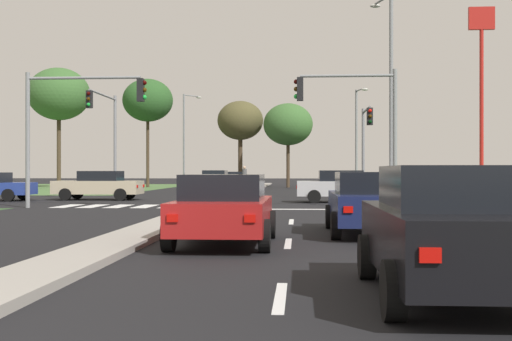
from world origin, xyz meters
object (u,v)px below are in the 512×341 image
(car_teal_seventh, at_px, (215,181))
(traffic_signal_near_left, at_px, (71,114))
(treeline_third, at_px, (240,121))
(street_lamp_third, at_px, (357,133))
(traffic_signal_near_right, at_px, (358,114))
(pedestrian_at_median, at_px, (244,176))
(car_silver_fifth, at_px, (343,186))
(traffic_signal_far_right, at_px, (366,135))
(treeline_second, at_px, (148,101))
(street_lamp_second, at_px, (390,87))
(car_black_eighth, at_px, (454,231))
(traffic_signal_far_left, at_px, (106,124))
(car_grey_fourth, at_px, (235,179))
(fastfood_pole_sign, at_px, (481,59))
(car_navy_second, at_px, (369,202))
(treeline_fourth, at_px, (288,125))
(street_lamp_fourth, at_px, (185,135))
(car_red_third, at_px, (224,209))
(car_beige_sixth, at_px, (99,185))
(treeline_near, at_px, (59,94))

(car_teal_seventh, xyz_separation_m, traffic_signal_near_left, (-3.37, -20.85, 3.12))
(treeline_third, bearing_deg, street_lamp_third, -43.84)
(traffic_signal_near_right, xyz_separation_m, pedestrian_at_median, (-6.26, 19.82, -2.66))
(car_silver_fifth, height_order, pedestrian_at_median, pedestrian_at_median)
(traffic_signal_near_right, bearing_deg, traffic_signal_near_left, 180.00)
(traffic_signal_far_right, height_order, treeline_second, treeline_second)
(treeline_third, bearing_deg, street_lamp_second, -71.03)
(car_black_eighth, relative_size, traffic_signal_far_left, 0.69)
(car_grey_fourth, height_order, fastfood_pole_sign, fastfood_pole_sign)
(treeline_second, xyz_separation_m, treeline_third, (8.51, 2.38, -1.78))
(car_navy_second, distance_m, treeline_third, 48.24)
(car_navy_second, xyz_separation_m, treeline_fourth, (-2.72, 45.25, 5.07))
(fastfood_pole_sign, bearing_deg, street_lamp_fourth, 138.97)
(traffic_signal_near_left, distance_m, traffic_signal_far_left, 11.49)
(car_navy_second, height_order, traffic_signal_near_right, traffic_signal_near_right)
(car_navy_second, relative_size, car_grey_fourth, 1.01)
(treeline_second, bearing_deg, car_navy_second, -70.55)
(car_grey_fourth, height_order, treeline_third, treeline_third)
(car_black_eighth, xyz_separation_m, treeline_fourth, (-2.89, 53.43, 5.03))
(traffic_signal_far_left, bearing_deg, car_silver_fifth, -23.05)
(car_red_third, bearing_deg, pedestrian_at_median, 93.97)
(car_navy_second, bearing_deg, street_lamp_third, 85.44)
(traffic_signal_far_left, relative_size, fastfood_pole_sign, 0.47)
(treeline_second, bearing_deg, traffic_signal_far_right, -51.43)
(street_lamp_third, bearing_deg, traffic_signal_near_right, -94.92)
(street_lamp_second, height_order, treeline_second, street_lamp_second)
(traffic_signal_near_left, height_order, traffic_signal_far_left, traffic_signal_far_left)
(traffic_signal_near_left, height_order, traffic_signal_near_right, traffic_signal_near_left)
(traffic_signal_near_left, height_order, treeline_third, treeline_third)
(car_grey_fourth, xyz_separation_m, car_beige_sixth, (-4.67, -27.40, 0.04))
(street_lamp_fourth, bearing_deg, car_navy_second, -75.49)
(fastfood_pole_sign, height_order, treeline_second, fastfood_pole_sign)
(car_beige_sixth, height_order, car_teal_seventh, car_teal_seventh)
(traffic_signal_near_left, distance_m, street_lamp_second, 15.78)
(treeline_third, bearing_deg, car_black_eighth, -82.27)
(car_red_third, relative_size, traffic_signal_far_right, 0.79)
(traffic_signal_far_right, height_order, treeline_fourth, treeline_fourth)
(car_black_eighth, height_order, treeline_fourth, treeline_fourth)
(treeline_second, distance_m, treeline_fourth, 13.36)
(pedestrian_at_median, bearing_deg, car_silver_fifth, 173.64)
(car_navy_second, distance_m, treeline_near, 49.03)
(car_beige_sixth, bearing_deg, traffic_signal_far_right, -74.08)
(car_beige_sixth, distance_m, car_teal_seventh, 14.01)
(car_black_eighth, bearing_deg, car_beige_sixth, 115.37)
(car_teal_seventh, bearing_deg, pedestrian_at_median, 155.30)
(car_red_third, height_order, car_black_eighth, car_black_eighth)
(pedestrian_at_median, height_order, treeline_third, treeline_third)
(treeline_fourth, bearing_deg, car_beige_sixth, -109.60)
(car_grey_fourth, height_order, traffic_signal_near_right, traffic_signal_near_right)
(pedestrian_at_median, bearing_deg, traffic_signal_far_left, 109.39)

